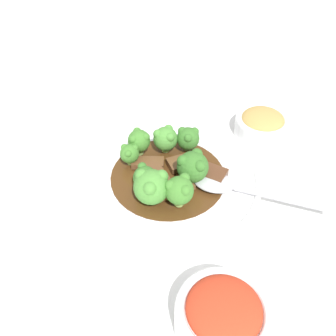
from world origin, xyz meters
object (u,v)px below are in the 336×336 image
beef_strip_2 (211,174)px  sauce_dish (49,151)px  broccoli_floret_0 (151,186)px  broccoli_floret_2 (139,140)px  broccoli_floret_1 (179,190)px  beef_strip_3 (148,163)px  beef_strip_1 (155,177)px  broccoli_floret_6 (129,153)px  beef_strip_4 (175,188)px  main_plate (168,178)px  broccoli_floret_4 (193,166)px  broccoli_floret_3 (188,138)px  serving_spoon (223,184)px  beef_strip_0 (186,162)px  broccoli_floret_7 (165,138)px  broccoli_floret_5 (145,177)px  side_bowl_appetizer (262,124)px  side_bowl_kimchi (223,316)px

beef_strip_2 → sauce_dish: beef_strip_2 is taller
broccoli_floret_0 → broccoli_floret_2: bearing=76.8°
broccoli_floret_1 → sauce_dish: size_ratio=0.88×
sauce_dish → beef_strip_3: bearing=-41.4°
beef_strip_1 → broccoli_floret_6: broccoli_floret_6 is taller
beef_strip_4 → sauce_dish: 0.25m
main_plate → broccoli_floret_6: (-0.05, 0.05, 0.03)m
broccoli_floret_0 → broccoli_floret_4: broccoli_floret_0 is taller
broccoli_floret_2 → broccoli_floret_3: broccoli_floret_2 is taller
broccoli_floret_3 → serving_spoon: broccoli_floret_3 is taller
beef_strip_0 → broccoli_floret_7: (-0.02, 0.05, 0.02)m
beef_strip_4 → broccoli_floret_7: 0.10m
broccoli_floret_0 → serving_spoon: (0.12, -0.02, -0.03)m
beef_strip_4 → broccoli_floret_5: broccoli_floret_5 is taller
broccoli_floret_7 → beef_strip_2: bearing=-67.2°
beef_strip_0 → broccoli_floret_0: (-0.09, -0.05, 0.03)m
broccoli_floret_2 → serving_spoon: size_ratio=0.28×
broccoli_floret_6 → broccoli_floret_7: bearing=3.2°
beef_strip_4 → broccoli_floret_0: size_ratio=1.06×
beef_strip_0 → sauce_dish: 0.26m
broccoli_floret_3 → broccoli_floret_4: size_ratio=0.81×
broccoli_floret_7 → broccoli_floret_3: bearing=-21.0°
beef_strip_2 → broccoli_floret_4: (-0.03, 0.01, 0.02)m
beef_strip_2 → beef_strip_3: beef_strip_2 is taller
serving_spoon → broccoli_floret_3: bearing=94.0°
beef_strip_2 → sauce_dish: 0.30m
main_plate → broccoli_floret_4: (0.03, -0.03, 0.04)m
broccoli_floret_2 → broccoli_floret_5: bearing=-106.6°
broccoli_floret_6 → side_bowl_appetizer: (0.27, -0.01, -0.02)m
broccoli_floret_6 → side_bowl_appetizer: broccoli_floret_6 is taller
main_plate → broccoli_floret_1: bearing=-101.1°
side_bowl_appetizer → broccoli_floret_1: bearing=-155.3°
broccoli_floret_0 → broccoli_floret_5: (0.00, 0.03, -0.01)m
side_bowl_kimchi → main_plate: bearing=78.8°
beef_strip_0 → broccoli_floret_5: (-0.09, -0.02, 0.02)m
broccoli_floret_1 → broccoli_floret_3: bearing=56.3°
sauce_dish → serving_spoon: bearing=-44.4°
sauce_dish → broccoli_floret_7: bearing=-29.2°
beef_strip_3 → broccoli_floret_4: broccoli_floret_4 is taller
broccoli_floret_5 → sauce_dish: bearing=123.6°
beef_strip_0 → broccoli_floret_1: size_ratio=1.22×
beef_strip_3 → serving_spoon: bearing=-48.7°
broccoli_floret_6 → broccoli_floret_4: bearing=-46.9°
broccoli_floret_1 → broccoli_floret_6: size_ratio=1.39×
serving_spoon → broccoli_floret_4: bearing=135.4°
beef_strip_4 → broccoli_floret_2: bearing=98.8°
broccoli_floret_1 → side_bowl_kimchi: bearing=-101.2°
beef_strip_1 → beef_strip_2: beef_strip_2 is taller
broccoli_floret_7 → side_bowl_kimchi: size_ratio=0.41×
broccoli_floret_5 → side_bowl_kimchi: size_ratio=0.39×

